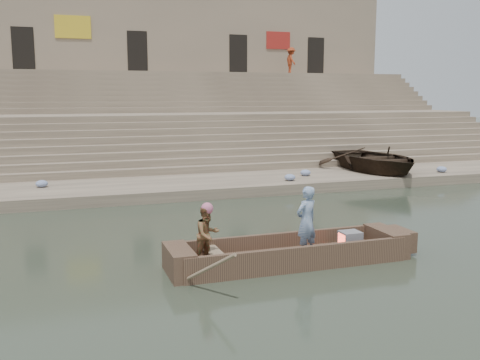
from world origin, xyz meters
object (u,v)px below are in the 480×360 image
main_rowboat (289,259)px  rowing_man (207,235)px  standing_man (306,221)px  beached_rowboat (375,159)px  pedestrian (291,61)px  television (350,240)px

main_rowboat → rowing_man: bearing=-179.3°
standing_man → rowing_man: size_ratio=1.26×
beached_rowboat → pedestrian: (2.25, 14.44, 5.16)m
main_rowboat → beached_rowboat: bearing=49.1°
pedestrian → rowing_man: bearing=154.2°
rowing_man → television: 3.51m
standing_man → beached_rowboat: standing_man is taller
rowing_man → television: (3.48, 0.02, -0.43)m
standing_man → pedestrian: 27.12m
rowing_man → beached_rowboat: size_ratio=0.23×
main_rowboat → rowing_man: 2.07m
rowing_man → pedestrian: (12.71, 24.32, 5.26)m
main_rowboat → pedestrian: size_ratio=2.74×
television → rowing_man: bearing=-179.6°
standing_man → pedestrian: size_ratio=0.87×
main_rowboat → standing_man: size_ratio=3.16×
standing_man → television: 1.38m
rowing_man → television: size_ratio=2.73×
rowing_man → pedestrian: size_ratio=0.69×
beached_rowboat → pedestrian: size_ratio=2.94×
television → standing_man: bearing=-170.9°
standing_man → beached_rowboat: 12.99m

